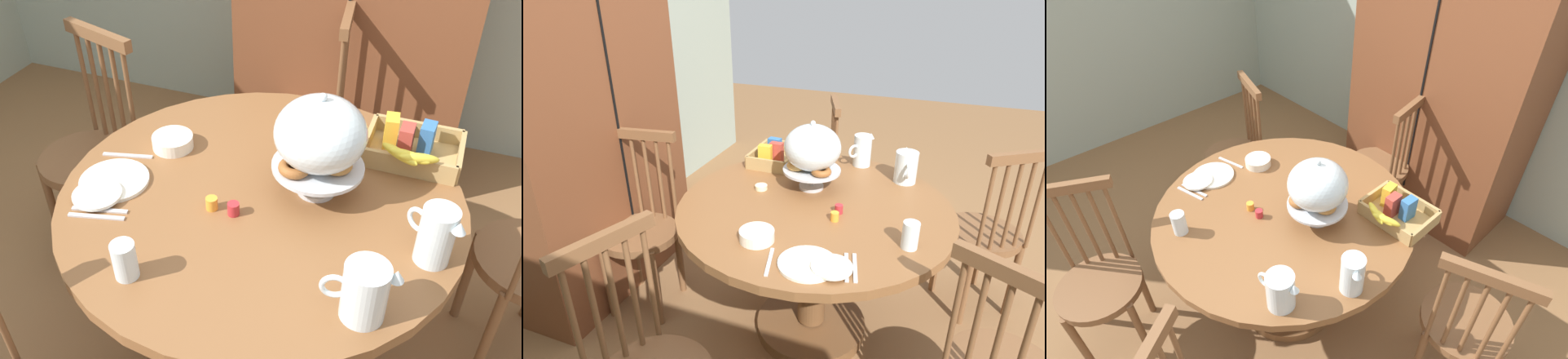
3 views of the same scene
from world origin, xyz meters
The scene contains 17 objects.
dining_table centered at (0.00, 0.15, 0.54)m, with size 1.25×1.25×0.74m.
windsor_chair_by_cabinet centered at (-0.11, 1.08, 0.45)m, with size 0.40×0.40×0.97m.
windsor_chair_facing_door centered at (-0.88, 0.45, 0.45)m, with size 0.42×0.42×0.97m.
pastry_stand_with_dome centered at (0.16, 0.22, 0.94)m, with size 0.28×0.28×0.34m.
orange_juice_pitcher centered at (0.53, 0.05, 0.82)m, with size 0.16×0.12×0.17m.
milk_pitcher centered at (0.39, -0.20, 0.81)m, with size 0.19×0.11×0.16m.
cereal_basket centered at (0.40, 0.50, 0.78)m, with size 0.32×0.30×0.12m.
china_plate_large centered at (-0.45, 0.04, 0.75)m, with size 0.22×0.22×0.01m, color white.
china_plate_small centered at (-0.46, -0.05, 0.76)m, with size 0.15×0.15×0.01m, color white.
cereal_bowl centered at (-0.37, 0.28, 0.76)m, with size 0.14×0.14×0.04m, color white.
drinking_glass centered at (-0.21, -0.29, 0.80)m, with size 0.06×0.06×0.11m, color silver.
butter_dish centered at (0.05, 0.45, 0.75)m, with size 0.06×0.06×0.02m, color beige.
jam_jar_strawberry centered at (-0.04, 0.03, 0.76)m, with size 0.04×0.04×0.04m, color #B7282D.
jam_jar_apricot centered at (-0.11, 0.03, 0.76)m, with size 0.04×0.04×0.04m, color orange.
table_knife centered at (-0.42, -0.10, 0.74)m, with size 0.17×0.01×0.01m, color silver.
dinner_fork centered at (-0.41, -0.13, 0.74)m, with size 0.17×0.01×0.01m, color silver.
soup_spoon centered at (-0.49, 0.18, 0.74)m, with size 0.17×0.01×0.01m, color silver.
Camera 1 is at (0.48, -1.11, 1.85)m, focal length 38.82 mm.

